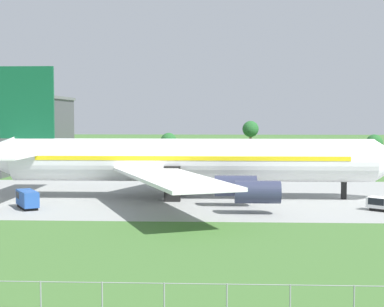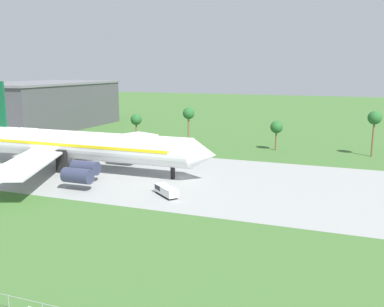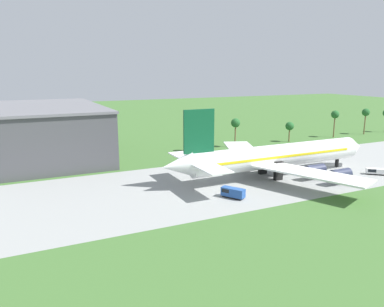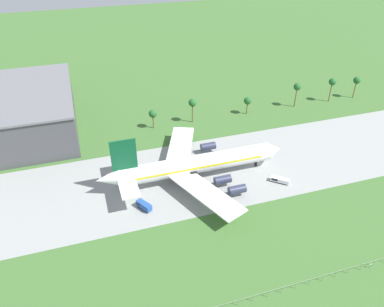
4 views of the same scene
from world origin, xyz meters
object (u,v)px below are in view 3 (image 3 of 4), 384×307
object	(u,v)px
baggage_tug	(377,171)
terminal_building	(46,131)
jet_airliner	(275,156)
catering_van	(232,192)

from	to	relation	value
baggage_tug	terminal_building	bearing A→B (deg)	141.24
jet_airliner	terminal_building	size ratio (longest dim) A/B	1.12
catering_van	terminal_building	distance (m)	76.21
baggage_tug	terminal_building	distance (m)	108.57
jet_airliner	catering_van	xyz separation A→B (m)	(-20.86, -10.95, -4.52)
jet_airliner	baggage_tug	world-z (taller)	jet_airliner
jet_airliner	baggage_tug	distance (m)	30.80
terminal_building	catering_van	bearing A→B (deg)	-62.08
jet_airliner	baggage_tug	size ratio (longest dim) A/B	11.09
jet_airliner	catering_van	size ratio (longest dim) A/B	11.61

